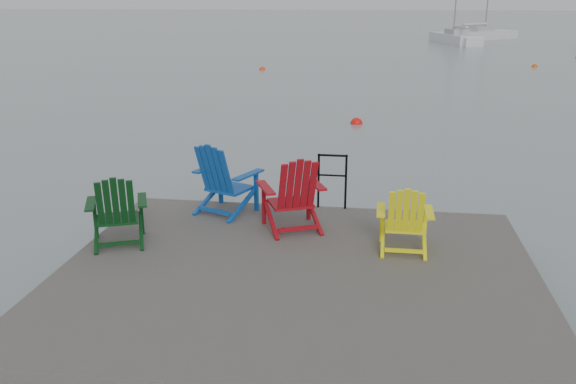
# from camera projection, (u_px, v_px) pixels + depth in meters

# --- Properties ---
(ground) EXTENTS (400.00, 400.00, 0.00)m
(ground) POSITION_uv_depth(u_px,v_px,m) (297.00, 306.00, 7.81)
(ground) COLOR slate
(ground) RESTS_ON ground
(dock) EXTENTS (6.00, 5.00, 1.40)m
(dock) POSITION_uv_depth(u_px,v_px,m) (297.00, 281.00, 7.70)
(dock) COLOR #2C2927
(dock) RESTS_ON ground
(handrail) EXTENTS (0.48, 0.04, 0.90)m
(handrail) POSITION_uv_depth(u_px,v_px,m) (332.00, 176.00, 9.77)
(handrail) COLOR black
(handrail) RESTS_ON dock
(chair_green) EXTENTS (0.98, 0.94, 1.02)m
(chair_green) POSITION_uv_depth(u_px,v_px,m) (117.00, 209.00, 8.31)
(chair_green) COLOR black
(chair_green) RESTS_ON dock
(chair_blue) EXTENTS (1.11, 1.07, 1.15)m
(chair_blue) POSITION_uv_depth(u_px,v_px,m) (223.00, 178.00, 9.53)
(chair_blue) COLOR #0E4498
(chair_blue) RESTS_ON dock
(chair_red) EXTENTS (1.10, 1.05, 1.12)m
(chair_red) POSITION_uv_depth(u_px,v_px,m) (293.00, 193.00, 8.82)
(chair_red) COLOR maroon
(chair_red) RESTS_ON dock
(chair_yellow) EXTENTS (0.75, 0.70, 0.94)m
(chair_yellow) POSITION_uv_depth(u_px,v_px,m) (405.00, 218.00, 8.09)
(chair_yellow) COLOR #FFF40E
(chair_yellow) RESTS_ON dock
(sailboat_near) EXTENTS (3.85, 7.93, 10.69)m
(sailboat_near) POSITION_uv_depth(u_px,v_px,m) (455.00, 39.00, 52.55)
(sailboat_near) COLOR silver
(sailboat_near) RESTS_ON ground
(sailboat_mid) EXTENTS (7.29, 7.16, 11.24)m
(sailboat_mid) POSITION_uv_depth(u_px,v_px,m) (482.00, 36.00, 57.46)
(sailboat_mid) COLOR silver
(sailboat_mid) RESTS_ON ground
(buoy_a) EXTENTS (0.38, 0.38, 0.38)m
(buoy_a) POSITION_uv_depth(u_px,v_px,m) (356.00, 124.00, 19.10)
(buoy_a) COLOR red
(buoy_a) RESTS_ON ground
(buoy_b) EXTENTS (0.34, 0.34, 0.34)m
(buoy_b) POSITION_uv_depth(u_px,v_px,m) (262.00, 70.00, 33.43)
(buoy_b) COLOR #EC390D
(buoy_b) RESTS_ON ground
(buoy_d) EXTENTS (0.34, 0.34, 0.34)m
(buoy_d) POSITION_uv_depth(u_px,v_px,m) (535.00, 67.00, 34.75)
(buoy_d) COLOR #DC4C0C
(buoy_d) RESTS_ON ground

